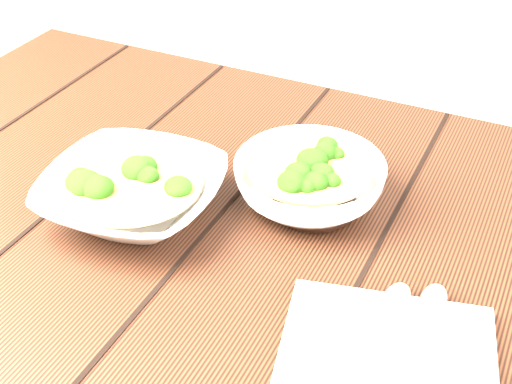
# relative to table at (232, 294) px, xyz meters

# --- Properties ---
(table) EXTENTS (1.20, 0.80, 0.75)m
(table) POSITION_rel_table_xyz_m (0.00, 0.00, 0.00)
(table) COLOR #371C0F
(table) RESTS_ON ground
(soup_bowl_front) EXTENTS (0.24, 0.24, 0.06)m
(soup_bowl_front) POSITION_rel_table_xyz_m (-0.12, -0.03, 0.15)
(soup_bowl_front) COLOR white
(soup_bowl_front) RESTS_ON table
(soup_bowl_back) EXTENTS (0.19, 0.19, 0.07)m
(soup_bowl_back) POSITION_rel_table_xyz_m (0.07, 0.09, 0.15)
(soup_bowl_back) COLOR white
(soup_bowl_back) RESTS_ON table
(trivet) EXTENTS (0.13, 0.13, 0.03)m
(trivet) POSITION_rel_table_xyz_m (0.08, 0.07, 0.13)
(trivet) COLOR black
(trivet) RESTS_ON table
(napkin) EXTENTS (0.25, 0.22, 0.01)m
(napkin) POSITION_rel_table_xyz_m (0.24, -0.13, 0.13)
(napkin) COLOR beige
(napkin) RESTS_ON table
(spoon_left) EXTENTS (0.03, 0.17, 0.01)m
(spoon_left) POSITION_rel_table_xyz_m (0.23, -0.09, 0.13)
(spoon_left) COLOR #AEA99A
(spoon_left) RESTS_ON napkin
(spoon_right) EXTENTS (0.03, 0.17, 0.01)m
(spoon_right) POSITION_rel_table_xyz_m (0.27, -0.07, 0.13)
(spoon_right) COLOR #AEA99A
(spoon_right) RESTS_ON napkin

